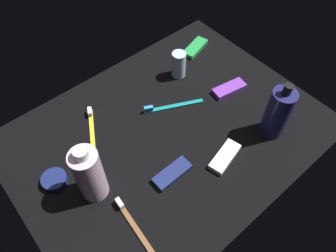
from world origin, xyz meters
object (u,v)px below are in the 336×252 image
(toothbrush_teal, at_px, (170,106))
(snack_bar_navy, at_px, (172,173))
(bodywash_bottle, at_px, (89,174))
(toothbrush_brown, at_px, (134,226))
(snack_bar_green, at_px, (195,48))
(lotion_bottle, at_px, (278,113))
(toothbrush_yellow, at_px, (92,131))
(snack_bar_purple, at_px, (230,89))
(snack_bar_white, at_px, (225,157))
(deodorant_stick, at_px, (179,64))
(cream_tin_left, at_px, (55,180))

(toothbrush_teal, distance_m, snack_bar_navy, 0.22)
(bodywash_bottle, height_order, toothbrush_brown, bodywash_bottle)
(toothbrush_brown, relative_size, snack_bar_green, 1.73)
(snack_bar_green, bearing_deg, toothbrush_teal, -164.51)
(lotion_bottle, height_order, toothbrush_brown, lotion_bottle)
(toothbrush_yellow, relative_size, snack_bar_purple, 1.57)
(toothbrush_brown, distance_m, snack_bar_white, 0.29)
(toothbrush_teal, bearing_deg, bodywash_bottle, -164.97)
(snack_bar_green, bearing_deg, snack_bar_navy, -155.59)
(deodorant_stick, height_order, cream_tin_left, deodorant_stick)
(lotion_bottle, relative_size, snack_bar_white, 1.74)
(toothbrush_yellow, height_order, toothbrush_brown, same)
(toothbrush_brown, xyz_separation_m, cream_tin_left, (-0.08, 0.22, 0.00))
(snack_bar_navy, bearing_deg, snack_bar_purple, 16.93)
(snack_bar_green, bearing_deg, cream_tin_left, 177.37)
(snack_bar_purple, bearing_deg, cream_tin_left, -176.90)
(toothbrush_teal, xyz_separation_m, cream_tin_left, (-0.38, 0.00, 0.00))
(deodorant_stick, relative_size, snack_bar_purple, 0.83)
(snack_bar_white, bearing_deg, snack_bar_purple, 26.39)
(lotion_bottle, distance_m, snack_bar_white, 0.18)
(bodywash_bottle, xyz_separation_m, snack_bar_white, (0.31, -0.14, -0.08))
(snack_bar_navy, height_order, cream_tin_left, cream_tin_left)
(deodorant_stick, distance_m, snack_bar_white, 0.33)
(bodywash_bottle, xyz_separation_m, toothbrush_brown, (0.02, -0.14, -0.08))
(toothbrush_brown, bearing_deg, snack_bar_green, 34.30)
(snack_bar_white, bearing_deg, snack_bar_green, 43.54)
(deodorant_stick, xyz_separation_m, cream_tin_left, (-0.49, -0.09, -0.03))
(deodorant_stick, distance_m, snack_bar_navy, 0.36)
(toothbrush_brown, distance_m, snack_bar_navy, 0.16)
(snack_bar_navy, bearing_deg, lotion_bottle, -14.35)
(lotion_bottle, height_order, snack_bar_white, lotion_bottle)
(lotion_bottle, height_order, snack_bar_purple, lotion_bottle)
(snack_bar_purple, relative_size, snack_bar_green, 1.00)
(toothbrush_yellow, distance_m, cream_tin_left, 0.17)
(snack_bar_purple, height_order, snack_bar_white, same)
(snack_bar_white, bearing_deg, deodorant_stick, 56.55)
(toothbrush_teal, relative_size, snack_bar_green, 1.61)
(snack_bar_navy, bearing_deg, toothbrush_teal, 50.05)
(snack_bar_green, bearing_deg, toothbrush_brown, -161.26)
(snack_bar_navy, height_order, snack_bar_green, same)
(toothbrush_teal, height_order, toothbrush_brown, same)
(snack_bar_purple, xyz_separation_m, snack_bar_white, (-0.19, -0.16, 0.00))
(bodywash_bottle, distance_m, snack_bar_green, 0.59)
(lotion_bottle, xyz_separation_m, toothbrush_yellow, (-0.38, 0.32, -0.07))
(toothbrush_teal, distance_m, snack_bar_white, 0.23)
(toothbrush_yellow, distance_m, toothbrush_brown, 0.30)
(bodywash_bottle, distance_m, toothbrush_brown, 0.16)
(toothbrush_yellow, xyz_separation_m, cream_tin_left, (-0.15, -0.07, 0.00))
(toothbrush_yellow, relative_size, snack_bar_navy, 1.57)
(lotion_bottle, relative_size, snack_bar_green, 1.74)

